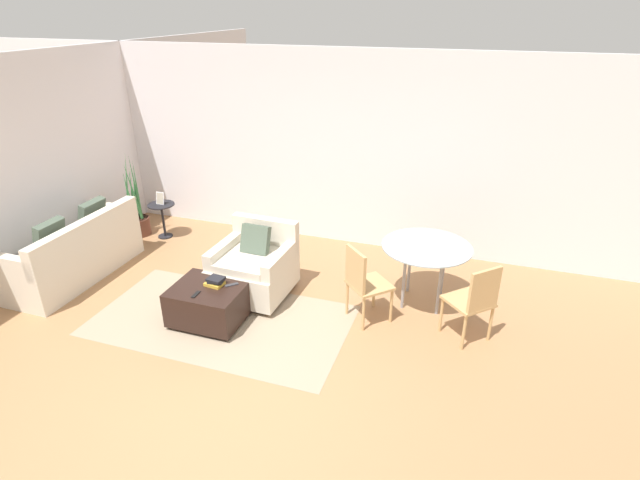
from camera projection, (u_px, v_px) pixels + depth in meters
ground_plane at (222, 377)px, 4.80m from camera, size 20.00×20.00×0.00m
wall_back at (328, 150)px, 7.06m from camera, size 12.00×0.06×2.75m
wall_left at (43, 164)px, 6.44m from camera, size 0.06×12.00×2.75m
area_rug at (222, 320)px, 5.66m from camera, size 2.86×1.55×0.01m
couch at (74, 255)px, 6.45m from camera, size 0.82×1.81×0.92m
armchair at (254, 267)px, 6.05m from camera, size 0.90×0.90×0.88m
ottoman at (209, 302)px, 5.56m from camera, size 0.78×0.66×0.44m
book_stack at (215, 282)px, 5.50m from camera, size 0.21×0.18×0.09m
tv_remote_primary at (196, 294)px, 5.32m from camera, size 0.04×0.14×0.01m
tv_remote_secondary at (232, 285)px, 5.51m from camera, size 0.14×0.13×0.01m
potted_plant at (137, 217)px, 7.65m from camera, size 0.37×0.37×1.30m
side_table at (162, 214)px, 7.52m from camera, size 0.40×0.40×0.54m
picture_frame at (160, 198)px, 7.41m from camera, size 0.13×0.07×0.19m
dining_table at (426, 253)px, 5.73m from camera, size 1.03×1.03×0.75m
dining_chair_near_left at (363, 280)px, 5.45m from camera, size 0.59×0.59×0.90m
dining_chair_near_right at (475, 298)px, 5.11m from camera, size 0.59×0.59×0.90m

